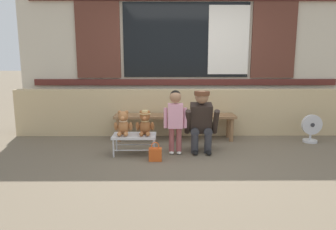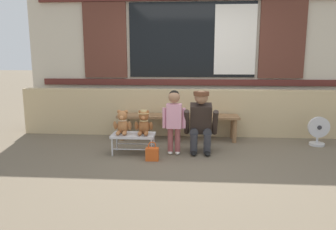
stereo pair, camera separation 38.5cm
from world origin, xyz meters
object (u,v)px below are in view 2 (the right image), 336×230
object	(u,v)px
teddy_bear_plain	(123,123)
floor_fan	(318,131)
teddy_bear_with_hat	(144,123)
adult_crouching	(201,121)
small_display_bench	(133,136)
child_standing	(174,115)
handbag_on_ground	(152,154)
wooden_bench_long	(178,119)

from	to	relation	value
teddy_bear_plain	floor_fan	size ratio (longest dim) A/B	0.76
teddy_bear_with_hat	adult_crouching	bearing A→B (deg)	9.03
small_display_bench	child_standing	xyz separation A→B (m)	(0.61, 0.01, 0.33)
small_display_bench	child_standing	size ratio (longest dim) A/B	0.67
teddy_bear_with_hat	adult_crouching	world-z (taller)	adult_crouching
small_display_bench	floor_fan	size ratio (longest dim) A/B	1.33
small_display_bench	handbag_on_ground	world-z (taller)	small_display_bench
child_standing	floor_fan	bearing A→B (deg)	15.13
wooden_bench_long	small_display_bench	bearing A→B (deg)	-126.09
small_display_bench	teddy_bear_with_hat	distance (m)	0.26
wooden_bench_long	teddy_bear_with_hat	size ratio (longest dim) A/B	5.78
teddy_bear_with_hat	wooden_bench_long	bearing A→B (deg)	61.42
floor_fan	wooden_bench_long	bearing A→B (deg)	174.56
teddy_bear_plain	handbag_on_ground	xyz separation A→B (m)	(0.48, -0.31, -0.37)
adult_crouching	handbag_on_ground	distance (m)	0.91
teddy_bear_plain	floor_fan	xyz separation A→B (m)	(3.10, 0.64, -0.23)
handbag_on_ground	floor_fan	world-z (taller)	floor_fan
teddy_bear_with_hat	small_display_bench	bearing A→B (deg)	-179.23
child_standing	adult_crouching	size ratio (longest dim) A/B	1.01
small_display_bench	adult_crouching	bearing A→B (deg)	7.74
child_standing	handbag_on_ground	bearing A→B (deg)	-132.15
teddy_bear_with_hat	adult_crouching	size ratio (longest dim) A/B	0.38
small_display_bench	floor_fan	distance (m)	3.01
small_display_bench	teddy_bear_with_hat	world-z (taller)	teddy_bear_with_hat
wooden_bench_long	teddy_bear_plain	bearing A→B (deg)	-132.49
teddy_bear_plain	teddy_bear_with_hat	distance (m)	0.32
wooden_bench_long	small_display_bench	size ratio (longest dim) A/B	3.28
teddy_bear_plain	teddy_bear_with_hat	world-z (taller)	same
child_standing	small_display_bench	bearing A→B (deg)	-178.70
teddy_bear_plain	adult_crouching	xyz separation A→B (m)	(1.17, 0.14, 0.02)
teddy_bear_plain	floor_fan	world-z (taller)	teddy_bear_plain
teddy_bear_with_hat	handbag_on_ground	distance (m)	0.51
adult_crouching	floor_fan	distance (m)	2.00
teddy_bear_with_hat	teddy_bear_plain	bearing A→B (deg)	-179.87
teddy_bear_plain	wooden_bench_long	bearing A→B (deg)	47.51
teddy_bear_plain	teddy_bear_with_hat	xyz separation A→B (m)	(0.32, 0.00, 0.01)
wooden_bench_long	teddy_bear_with_hat	xyz separation A→B (m)	(-0.47, -0.86, 0.10)
handbag_on_ground	floor_fan	size ratio (longest dim) A/B	0.57
wooden_bench_long	floor_fan	distance (m)	2.32
wooden_bench_long	teddy_bear_plain	world-z (taller)	teddy_bear_plain
child_standing	floor_fan	world-z (taller)	child_standing
teddy_bear_with_hat	child_standing	world-z (taller)	child_standing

